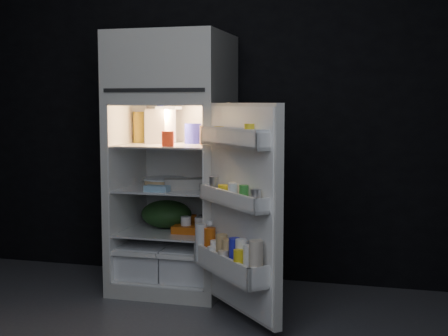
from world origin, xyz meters
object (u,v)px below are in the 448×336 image
(refrigerator, at_px, (174,154))
(milk_jug, at_px, (160,126))
(fridge_door, at_px, (239,213))
(yogurt_tray, at_px, (194,229))
(egg_carton, at_px, (188,184))

(refrigerator, bearing_deg, milk_jug, -174.88)
(fridge_door, relative_size, yogurt_tray, 4.27)
(fridge_door, xyz_separation_m, egg_carton, (-0.50, 0.55, 0.09))
(egg_carton, xyz_separation_m, yogurt_tray, (0.05, -0.02, -0.31))
(yogurt_tray, bearing_deg, refrigerator, 146.43)
(fridge_door, distance_m, milk_jug, 1.08)
(fridge_door, height_order, yogurt_tray, fridge_door)
(fridge_door, distance_m, egg_carton, 0.75)
(fridge_door, bearing_deg, egg_carton, 131.79)
(egg_carton, relative_size, yogurt_tray, 1.10)
(refrigerator, distance_m, egg_carton, 0.26)
(milk_jug, relative_size, yogurt_tray, 0.84)
(egg_carton, bearing_deg, milk_jug, 136.51)
(fridge_door, bearing_deg, refrigerator, 133.87)
(fridge_door, height_order, milk_jug, fridge_door)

